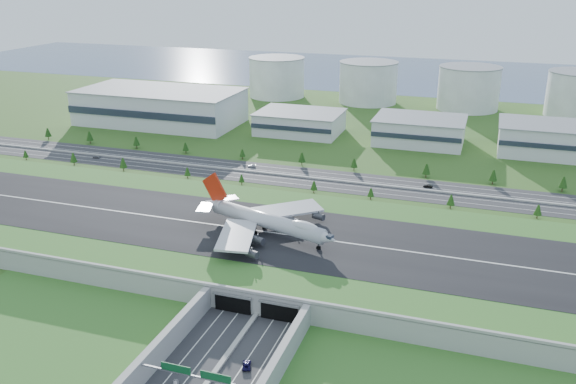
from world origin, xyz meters
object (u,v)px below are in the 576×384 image
(fuel_tank_a, at_px, (277,77))
(car_2, at_px, (247,365))
(car_4, at_px, (97,157))
(car_5, at_px, (428,186))
(boeing_747, at_px, (266,220))
(car_7, at_px, (252,166))

(fuel_tank_a, height_order, car_2, fuel_tank_a)
(car_4, relative_size, car_5, 0.94)
(boeing_747, bearing_deg, car_2, -56.12)
(fuel_tank_a, height_order, car_4, fuel_tank_a)
(fuel_tank_a, distance_m, car_2, 408.54)
(car_4, bearing_deg, boeing_747, -135.55)
(fuel_tank_a, distance_m, car_5, 265.09)
(boeing_747, height_order, car_4, boeing_747)
(fuel_tank_a, distance_m, car_4, 225.00)
(fuel_tank_a, bearing_deg, car_7, -74.57)
(boeing_747, height_order, car_2, boeing_747)
(car_2, relative_size, car_5, 1.08)
(car_4, height_order, car_7, car_4)
(fuel_tank_a, bearing_deg, car_5, -52.45)
(fuel_tank_a, relative_size, car_5, 9.97)
(boeing_747, distance_m, car_5, 116.53)
(fuel_tank_a, height_order, car_5, fuel_tank_a)
(car_5, distance_m, car_7, 104.41)
(car_2, height_order, car_4, car_4)
(fuel_tank_a, xyz_separation_m, boeing_747, (105.56, -311.26, -3.41))
(fuel_tank_a, xyz_separation_m, car_4, (-41.75, -220.47, -16.58))
(fuel_tank_a, height_order, car_7, fuel_tank_a)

